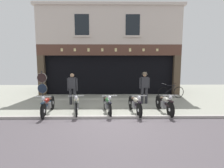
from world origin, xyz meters
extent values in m
cube|color=#98988A|center=(0.00, 5.00, -0.04)|extent=(21.35, 10.00, 0.08)
cube|color=#ACA59F|center=(0.00, 0.08, 0.01)|extent=(21.35, 0.16, 0.18)
cube|color=black|center=(0.00, 7.30, 1.30)|extent=(8.60, 4.00, 2.60)
cube|color=#4C3D2D|center=(-4.45, 5.18, 1.30)|extent=(0.44, 0.36, 2.60)
cube|color=#4C3D2D|center=(4.45, 5.18, 1.30)|extent=(0.44, 0.36, 2.60)
cube|color=black|center=(0.00, 5.55, 1.43)|extent=(8.23, 0.03, 2.18)
cube|color=#533328|center=(0.00, 5.12, 2.95)|extent=(9.35, 0.24, 0.70)
cube|color=#DBC684|center=(-3.04, 4.99, 2.95)|extent=(0.14, 0.03, 0.19)
cube|color=#DBC684|center=(-2.21, 4.99, 2.95)|extent=(0.14, 0.03, 0.19)
cube|color=#DBC684|center=(-1.34, 4.99, 2.95)|extent=(0.14, 0.03, 0.21)
cube|color=#DBC684|center=(-0.45, 4.99, 2.95)|extent=(0.14, 0.03, 0.19)
cube|color=#DBC684|center=(0.41, 4.99, 2.95)|extent=(0.14, 0.03, 0.22)
cube|color=#DBC684|center=(1.33, 4.99, 2.95)|extent=(0.14, 0.03, 0.22)
cube|color=#DBC684|center=(2.20, 4.99, 2.95)|extent=(0.14, 0.03, 0.17)
cube|color=#DBC684|center=(3.08, 4.99, 2.95)|extent=(0.14, 0.03, 0.16)
cube|color=beige|center=(0.00, 5.20, 4.50)|extent=(9.35, 0.40, 2.41)
cube|color=black|center=(-1.73, 4.99, 4.50)|extent=(0.90, 0.02, 1.30)
cube|color=beige|center=(-1.73, 4.95, 3.80)|extent=(1.10, 0.12, 0.10)
cube|color=black|center=(1.48, 4.99, 4.50)|extent=(0.90, 0.02, 1.30)
cube|color=beige|center=(1.48, 4.95, 3.80)|extent=(1.10, 0.12, 0.10)
cube|color=beige|center=(0.00, 5.10, 5.80)|extent=(9.65, 0.44, 0.18)
cylinder|color=black|center=(-2.62, 0.03, 0.32)|extent=(0.11, 0.65, 0.64)
cylinder|color=silver|center=(-2.62, 0.03, 0.32)|extent=(0.11, 0.15, 0.14)
cylinder|color=black|center=(-2.71, 1.46, 0.32)|extent=(0.12, 0.65, 0.64)
cylinder|color=silver|center=(-2.71, 1.46, 0.32)|extent=(0.12, 0.15, 0.14)
cube|color=#1F3549|center=(-2.67, 0.74, 0.44)|extent=(0.15, 1.32, 0.07)
cube|color=slate|center=(-2.67, 0.74, 0.37)|extent=(0.22, 0.33, 0.26)
ellipsoid|color=maroon|center=(-2.66, 0.57, 0.64)|extent=(0.25, 0.47, 0.20)
ellipsoid|color=#38281E|center=(-2.68, 1.00, 0.62)|extent=(0.22, 0.31, 0.10)
cube|color=#1F3549|center=(-2.62, 0.03, 0.66)|extent=(0.12, 0.37, 0.04)
sphere|color=silver|center=(-2.63, 0.09, 0.82)|extent=(0.15, 0.15, 0.15)
cylinder|color=silver|center=(-2.63, 0.09, 0.90)|extent=(0.62, 0.06, 0.02)
cylinder|color=silver|center=(-2.63, 0.07, 0.61)|extent=(0.05, 0.29, 0.60)
cylinder|color=black|center=(-1.34, 0.19, 0.31)|extent=(0.17, 0.62, 0.62)
cylinder|color=silver|center=(-1.34, 0.19, 0.31)|extent=(0.12, 0.15, 0.14)
cylinder|color=black|center=(-1.57, 1.56, 0.31)|extent=(0.18, 0.62, 0.62)
cylinder|color=silver|center=(-1.57, 1.56, 0.31)|extent=(0.13, 0.15, 0.14)
cube|color=black|center=(-1.46, 0.88, 0.43)|extent=(0.27, 1.27, 0.07)
cube|color=slate|center=(-1.46, 0.88, 0.36)|extent=(0.25, 0.35, 0.26)
ellipsoid|color=#A6A184|center=(-1.43, 0.71, 0.63)|extent=(0.29, 0.49, 0.20)
ellipsoid|color=#38281E|center=(-1.50, 1.12, 0.61)|extent=(0.25, 0.33, 0.10)
cube|color=black|center=(-1.34, 0.19, 0.64)|extent=(0.16, 0.37, 0.04)
sphere|color=silver|center=(-1.35, 0.25, 0.81)|extent=(0.15, 0.15, 0.15)
cylinder|color=silver|center=(-1.35, 0.25, 0.89)|extent=(0.62, 0.12, 0.02)
cylinder|color=silver|center=(-1.35, 0.23, 0.60)|extent=(0.07, 0.25, 0.62)
cylinder|color=black|center=(0.01, 0.20, 0.30)|extent=(0.17, 0.61, 0.60)
cylinder|color=silver|center=(0.01, 0.20, 0.30)|extent=(0.12, 0.15, 0.13)
cylinder|color=black|center=(-0.21, 1.50, 0.30)|extent=(0.18, 0.61, 0.60)
cylinder|color=silver|center=(-0.21, 1.50, 0.30)|extent=(0.13, 0.15, 0.13)
cube|color=black|center=(-0.10, 0.85, 0.42)|extent=(0.27, 1.20, 0.07)
cube|color=slate|center=(-0.10, 0.85, 0.35)|extent=(0.25, 0.35, 0.26)
ellipsoid|color=#27522D|center=(-0.07, 0.69, 0.62)|extent=(0.29, 0.49, 0.20)
ellipsoid|color=#38281E|center=(-0.14, 1.08, 0.60)|extent=(0.25, 0.33, 0.10)
cube|color=black|center=(0.01, 0.20, 0.62)|extent=(0.16, 0.37, 0.04)
sphere|color=silver|center=(0.00, 0.26, 0.80)|extent=(0.15, 0.15, 0.15)
cylinder|color=silver|center=(0.00, 0.26, 0.88)|extent=(0.62, 0.12, 0.02)
cylinder|color=silver|center=(0.00, 0.24, 0.59)|extent=(0.08, 0.26, 0.61)
cylinder|color=black|center=(1.20, 0.11, 0.32)|extent=(0.16, 0.64, 0.63)
cylinder|color=silver|center=(1.20, 0.11, 0.32)|extent=(0.12, 0.15, 0.14)
cylinder|color=black|center=(1.01, 1.44, 0.32)|extent=(0.17, 0.64, 0.63)
cylinder|color=silver|center=(1.01, 1.44, 0.32)|extent=(0.13, 0.15, 0.14)
cube|color=black|center=(1.10, 0.77, 0.44)|extent=(0.24, 1.23, 0.07)
cube|color=slate|center=(1.10, 0.77, 0.37)|extent=(0.24, 0.34, 0.26)
ellipsoid|color=#A39C88|center=(1.13, 0.61, 0.64)|extent=(0.28, 0.49, 0.20)
ellipsoid|color=#38281E|center=(1.07, 1.01, 0.62)|extent=(0.24, 0.33, 0.10)
cube|color=black|center=(1.20, 0.11, 0.65)|extent=(0.15, 0.37, 0.04)
sphere|color=silver|center=(1.19, 0.17, 0.82)|extent=(0.15, 0.15, 0.15)
cylinder|color=silver|center=(1.19, 0.17, 0.90)|extent=(0.62, 0.11, 0.02)
cylinder|color=silver|center=(1.19, 0.15, 0.61)|extent=(0.08, 0.29, 0.60)
cylinder|color=black|center=(2.46, 0.13, 0.33)|extent=(0.13, 0.67, 0.67)
cylinder|color=silver|center=(2.46, 0.13, 0.33)|extent=(0.11, 0.16, 0.15)
cylinder|color=black|center=(2.34, 1.46, 0.33)|extent=(0.14, 0.67, 0.67)
cylinder|color=silver|center=(2.34, 1.46, 0.33)|extent=(0.12, 0.16, 0.15)
cube|color=black|center=(2.40, 0.79, 0.45)|extent=(0.19, 1.23, 0.07)
cube|color=slate|center=(2.40, 0.79, 0.38)|extent=(0.23, 0.34, 0.26)
ellipsoid|color=gray|center=(2.41, 0.63, 0.65)|extent=(0.26, 0.48, 0.20)
ellipsoid|color=#38281E|center=(2.38, 1.03, 0.63)|extent=(0.23, 0.32, 0.10)
cube|color=black|center=(2.46, 0.13, 0.69)|extent=(0.13, 0.37, 0.04)
sphere|color=silver|center=(2.46, 0.19, 0.83)|extent=(0.15, 0.15, 0.15)
cylinder|color=silver|center=(2.46, 0.19, 0.91)|extent=(0.62, 0.08, 0.02)
cylinder|color=silver|center=(2.46, 0.17, 0.62)|extent=(0.06, 0.28, 0.60)
cylinder|color=#2D2D33|center=(-1.82, 2.44, 0.43)|extent=(0.15, 0.15, 0.87)
cylinder|color=#2D2D33|center=(-2.03, 2.47, 0.43)|extent=(0.15, 0.15, 0.87)
cube|color=#2D2D33|center=(-1.93, 2.45, 1.13)|extent=(0.41, 0.27, 0.57)
cube|color=silver|center=(-1.91, 2.57, 1.20)|extent=(0.14, 0.04, 0.32)
cube|color=#47234C|center=(-1.91, 2.58, 1.19)|extent=(0.05, 0.02, 0.30)
cylinder|color=#2D2D33|center=(-1.69, 2.42, 1.05)|extent=(0.09, 0.09, 0.65)
cylinder|color=#2D2D33|center=(-2.16, 2.49, 1.05)|extent=(0.09, 0.09, 0.65)
sphere|color=#9E7A5B|center=(-1.93, 2.45, 1.53)|extent=(0.21, 0.21, 0.21)
cylinder|color=#2D2D33|center=(1.97, 2.64, 0.44)|extent=(0.15, 0.15, 0.88)
cylinder|color=#2D2D33|center=(1.75, 2.61, 0.44)|extent=(0.15, 0.15, 0.88)
cube|color=#2D2D33|center=(1.86, 2.62, 1.14)|extent=(0.41, 0.27, 0.56)
cube|color=white|center=(1.84, 2.74, 1.21)|extent=(0.14, 0.04, 0.31)
cube|color=navy|center=(1.84, 2.75, 1.20)|extent=(0.05, 0.02, 0.29)
cylinder|color=#2D2D33|center=(2.09, 2.65, 1.10)|extent=(0.09, 0.09, 0.56)
cylinder|color=#2D2D33|center=(1.63, 2.59, 1.10)|extent=(0.09, 0.09, 0.56)
sphere|color=#9E7A5B|center=(1.86, 2.62, 1.53)|extent=(0.19, 0.19, 0.19)
cylinder|color=#7F705B|center=(1.86, 2.62, 1.58)|extent=(0.32, 0.32, 0.01)
cylinder|color=#7F705B|center=(1.86, 2.62, 1.63)|extent=(0.20, 0.20, 0.10)
cylinder|color=#232328|center=(-3.80, 3.33, 0.85)|extent=(0.06, 0.06, 1.71)
cylinder|color=black|center=(-3.80, 3.31, 1.32)|extent=(0.53, 0.03, 0.53)
torus|color=silver|center=(-3.80, 3.33, 1.32)|extent=(0.55, 0.04, 0.55)
cylinder|color=#192338|center=(-3.80, 3.31, 0.71)|extent=(0.53, 0.03, 0.53)
torus|color=beige|center=(-3.80, 3.33, 0.71)|extent=(0.55, 0.04, 0.55)
cube|color=silver|center=(1.96, 5.40, 1.52)|extent=(0.71, 0.02, 0.99)
cube|color=#1E3323|center=(1.96, 5.39, 1.92)|extent=(0.71, 0.01, 0.20)
cube|color=beige|center=(3.11, 5.40, 1.53)|extent=(0.83, 0.02, 0.90)
cube|color=#232328|center=(3.11, 5.39, 1.88)|extent=(0.83, 0.01, 0.20)
torus|color=black|center=(3.27, 3.92, 0.33)|extent=(0.68, 0.19, 0.69)
torus|color=black|center=(4.28, 4.15, 0.33)|extent=(0.68, 0.19, 0.69)
cylinder|color=black|center=(3.67, 4.01, 0.51)|extent=(0.62, 0.17, 0.43)
cylinder|color=black|center=(3.77, 4.03, 0.77)|extent=(0.56, 0.16, 0.03)
cylinder|color=black|center=(3.96, 4.07, 0.63)|extent=(0.07, 0.04, 0.52)
ellipsoid|color=#332319|center=(4.00, 4.08, 0.89)|extent=(0.26, 0.17, 0.06)
cylinder|color=silver|center=(3.27, 3.92, 0.89)|extent=(0.13, 0.49, 0.02)
camera|label=1|loc=(-0.01, -7.23, 2.36)|focal=30.15mm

